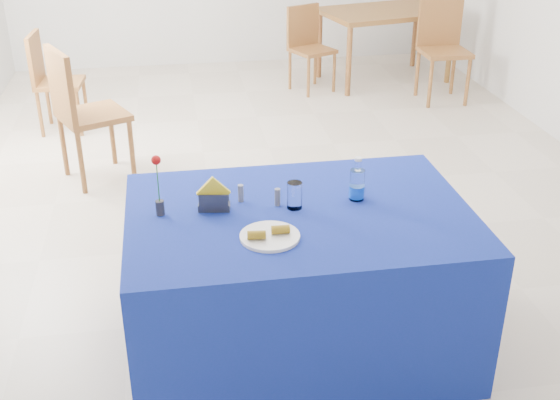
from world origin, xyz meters
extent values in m
plane|color=beige|center=(0.00, 0.00, 0.00)|extent=(7.00, 7.00, 0.00)
cylinder|color=white|center=(-0.42, -2.05, 0.77)|extent=(0.26, 0.26, 0.01)
cylinder|color=white|center=(-0.27, -1.79, 0.82)|extent=(0.07, 0.07, 0.13)
cylinder|color=slate|center=(-0.51, -1.68, 0.80)|extent=(0.03, 0.03, 0.08)
cylinder|color=slate|center=(-0.34, -1.75, 0.80)|extent=(0.03, 0.03, 0.08)
cube|color=navy|center=(-0.25, -1.82, 0.38)|extent=(1.60, 1.10, 0.76)
cylinder|color=white|center=(0.04, -1.74, 0.83)|extent=(0.07, 0.07, 0.15)
cylinder|color=blue|center=(0.04, -1.74, 0.80)|extent=(0.07, 0.07, 0.06)
cylinder|color=white|center=(0.04, -1.74, 0.94)|extent=(0.03, 0.03, 0.05)
cylinder|color=white|center=(0.04, -1.74, 0.97)|extent=(0.03, 0.03, 0.01)
cube|color=#39393E|center=(-0.64, -1.75, 0.78)|extent=(0.15, 0.08, 0.03)
cube|color=#37383C|center=(-0.64, -1.77, 0.81)|extent=(0.14, 0.03, 0.09)
cube|color=#323237|center=(-0.63, -1.72, 0.81)|extent=(0.14, 0.03, 0.09)
cube|color=yellow|center=(-0.64, -1.75, 0.85)|extent=(0.16, 0.02, 0.16)
cylinder|color=#27262C|center=(-0.89, -1.75, 0.80)|extent=(0.04, 0.04, 0.07)
cylinder|color=#175C18|center=(-0.89, -1.75, 0.91)|extent=(0.01, 0.01, 0.22)
sphere|color=#BA0C0C|center=(-0.89, -1.75, 1.03)|extent=(0.04, 0.04, 0.04)
cube|color=brown|center=(1.52, 2.51, 0.73)|extent=(1.46, 1.10, 0.05)
cylinder|color=brown|center=(1.01, 2.04, 0.35)|extent=(0.06, 0.06, 0.71)
cylinder|color=#935E2A|center=(2.18, 2.30, 0.35)|extent=(0.06, 0.06, 0.71)
cylinder|color=brown|center=(0.85, 2.73, 0.35)|extent=(0.06, 0.06, 0.71)
cylinder|color=brown|center=(2.03, 2.99, 0.35)|extent=(0.06, 0.06, 0.71)
cylinder|color=#925D2A|center=(0.60, 2.05, 0.20)|extent=(0.03, 0.03, 0.41)
cylinder|color=#925D2A|center=(0.89, 2.19, 0.20)|extent=(0.03, 0.03, 0.41)
cylinder|color=#925D2A|center=(0.46, 2.35, 0.20)|extent=(0.03, 0.03, 0.41)
cylinder|color=#925D2A|center=(0.76, 2.49, 0.20)|extent=(0.03, 0.03, 0.41)
cube|color=#925D2A|center=(0.68, 2.27, 0.42)|extent=(0.50, 0.50, 0.04)
cube|color=#925D2A|center=(0.61, 2.43, 0.64)|extent=(0.36, 0.19, 0.42)
cylinder|color=#925D2A|center=(1.69, 1.55, 0.24)|extent=(0.04, 0.04, 0.47)
cylinder|color=#925D2A|center=(2.07, 1.55, 0.24)|extent=(0.04, 0.04, 0.47)
cylinder|color=#925D2A|center=(1.69, 1.93, 0.24)|extent=(0.04, 0.04, 0.47)
cylinder|color=#925D2A|center=(2.07, 1.92, 0.24)|extent=(0.04, 0.04, 0.47)
cube|color=#925D2A|center=(1.88, 1.74, 0.49)|extent=(0.45, 0.45, 0.04)
cube|color=#925D2A|center=(1.88, 1.94, 0.75)|extent=(0.44, 0.05, 0.48)
cylinder|color=#925D2A|center=(-1.11, 0.31, 0.24)|extent=(0.04, 0.04, 0.49)
cylinder|color=#925D2A|center=(-1.27, 0.67, 0.24)|extent=(0.04, 0.04, 0.49)
cylinder|color=#925D2A|center=(-1.46, 0.15, 0.24)|extent=(0.04, 0.04, 0.49)
cylinder|color=#925D2A|center=(-1.62, 0.51, 0.24)|extent=(0.04, 0.04, 0.49)
cube|color=#925D2A|center=(-1.37, 0.41, 0.50)|extent=(0.60, 0.60, 0.04)
cube|color=#925D2A|center=(-1.55, 0.33, 0.77)|extent=(0.23, 0.43, 0.50)
cylinder|color=#925D2A|center=(-1.58, 1.33, 0.21)|extent=(0.03, 0.03, 0.42)
cylinder|color=#925D2A|center=(-1.56, 1.67, 0.21)|extent=(0.03, 0.03, 0.42)
cylinder|color=#925D2A|center=(-1.91, 1.36, 0.21)|extent=(0.03, 0.03, 0.42)
cylinder|color=#925D2A|center=(-1.89, 1.69, 0.21)|extent=(0.03, 0.03, 0.42)
cube|color=#925D2A|center=(-1.74, 1.51, 0.43)|extent=(0.42, 0.42, 0.04)
cube|color=#925D2A|center=(-1.91, 1.53, 0.66)|extent=(0.07, 0.39, 0.43)
cylinder|color=gold|center=(-0.48, -2.07, 0.79)|extent=(0.08, 0.05, 0.04)
cylinder|color=beige|center=(-0.45, -2.08, 0.79)|extent=(0.01, 0.03, 0.03)
cylinder|color=gold|center=(-0.38, -2.04, 0.79)|extent=(0.08, 0.04, 0.04)
cylinder|color=beige|center=(-0.34, -2.04, 0.79)|extent=(0.01, 0.03, 0.03)
camera|label=1|loc=(-0.81, -4.65, 2.27)|focal=45.00mm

